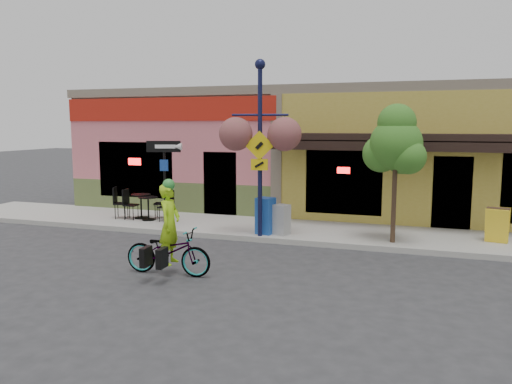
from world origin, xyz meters
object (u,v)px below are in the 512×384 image
(lamp_post, at_px, (260,149))
(street_tree, at_px, (395,173))
(bicycle, at_px, (168,251))
(one_way_sign, at_px, (165,185))
(newspaper_box_blue, at_px, (265,216))
(newspaper_box_grey, at_px, (282,220))
(building, at_px, (329,149))
(cyclist_rider, at_px, (170,236))

(lamp_post, relative_size, street_tree, 1.32)
(lamp_post, bearing_deg, bicycle, -114.62)
(one_way_sign, bearing_deg, street_tree, -11.97)
(bicycle, distance_m, newspaper_box_blue, 4.05)
(lamp_post, relative_size, one_way_sign, 1.85)
(street_tree, bearing_deg, newspaper_box_grey, -179.77)
(newspaper_box_grey, xyz_separation_m, street_tree, (3.02, 0.01, 1.40))
(building, xyz_separation_m, one_way_sign, (-3.60, -6.85, -0.80))
(lamp_post, bearing_deg, cyclist_rider, -113.87)
(newspaper_box_blue, bearing_deg, newspaper_box_grey, 17.08)
(cyclist_rider, relative_size, lamp_post, 0.36)
(cyclist_rider, height_order, one_way_sign, one_way_sign)
(lamp_post, distance_m, one_way_sign, 3.12)
(newspaper_box_blue, height_order, street_tree, street_tree)
(bicycle, height_order, newspaper_box_grey, bicycle)
(one_way_sign, height_order, newspaper_box_grey, one_way_sign)
(cyclist_rider, bearing_deg, one_way_sign, 27.49)
(building, height_order, one_way_sign, building)
(one_way_sign, relative_size, newspaper_box_grey, 3.07)
(cyclist_rider, bearing_deg, street_tree, -50.41)
(lamp_post, distance_m, street_tree, 3.61)
(building, distance_m, cyclist_rider, 10.63)
(bicycle, bearing_deg, building, -11.08)
(bicycle, relative_size, lamp_post, 0.40)
(cyclist_rider, distance_m, newspaper_box_grey, 4.20)
(bicycle, xyz_separation_m, newspaper_box_grey, (1.44, 3.96, 0.06))
(bicycle, bearing_deg, lamp_post, -16.70)
(building, distance_m, one_way_sign, 7.78)
(one_way_sign, bearing_deg, building, 46.85)
(building, bearing_deg, bicycle, -98.67)
(newspaper_box_blue, distance_m, street_tree, 3.73)
(cyclist_rider, xyz_separation_m, newspaper_box_grey, (1.39, 3.96, -0.29))
(one_way_sign, bearing_deg, lamp_post, -15.16)
(bicycle, height_order, newspaper_box_blue, newspaper_box_blue)
(cyclist_rider, height_order, newspaper_box_blue, cyclist_rider)
(bicycle, distance_m, cyclist_rider, 0.36)
(newspaper_box_blue, bearing_deg, lamp_post, -86.13)
(one_way_sign, xyz_separation_m, newspaper_box_blue, (2.98, 0.35, -0.79))
(building, xyz_separation_m, bicycle, (-1.59, -10.43, -1.74))
(building, xyz_separation_m, cyclist_rider, (-1.54, -10.43, -1.39))
(building, distance_m, bicycle, 10.69)
(cyclist_rider, xyz_separation_m, street_tree, (4.41, 3.97, 1.11))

